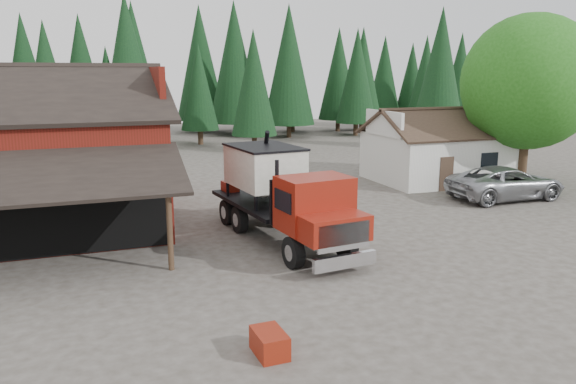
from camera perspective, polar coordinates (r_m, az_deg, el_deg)
name	(u,v)px	position (r m, az deg, el deg)	size (l,w,h in m)	color
ground	(342,270)	(19.92, 5.51, -7.86)	(120.00, 120.00, 0.00)	#423E34
red_barn	(16,168)	(27.16, -25.93, 2.21)	(12.80, 13.63, 7.18)	maroon
farmhouse	(438,154)	(36.97, 15.00, 3.73)	(8.60, 6.42, 4.65)	silver
deciduous_tree	(529,87)	(36.84, 23.31, 9.77)	(8.00, 8.00, 10.20)	#382619
conifer_backdrop	(165,139)	(59.77, -12.37, 5.29)	(76.00, 16.00, 16.00)	black
near_pine_b	(254,83)	(48.94, -3.51, 11.02)	(3.96, 3.96, 10.40)	#382619
near_pine_c	(440,71)	(52.43, 15.20, 11.80)	(4.84, 4.84, 12.40)	#382619
near_pine_d	(128,65)	(50.99, -15.97, 12.32)	(5.28, 5.28, 13.40)	#382619
feed_truck	(282,192)	(22.64, -0.65, -0.05)	(3.62, 9.79, 4.32)	black
silver_car	(506,183)	(32.65, 21.27, 0.88)	(2.97, 6.45, 1.79)	#9FA1A6
equip_box	(270,343)	(14.19, -1.89, -15.08)	(0.70, 1.10, 0.60)	maroon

